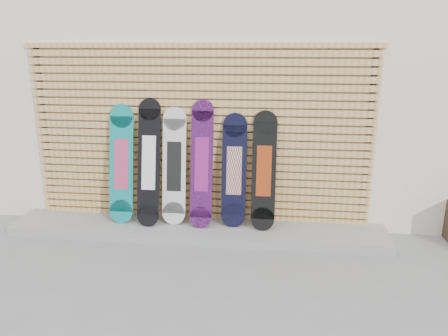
{
  "coord_description": "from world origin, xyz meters",
  "views": [
    {
      "loc": [
        0.77,
        -4.23,
        2.28
      ],
      "look_at": [
        0.18,
        0.75,
        0.85
      ],
      "focal_mm": 35.0,
      "sensor_mm": 36.0,
      "label": 1
    }
  ],
  "objects": [
    {
      "name": "building",
      "position": [
        0.5,
        3.5,
        1.8
      ],
      "size": [
        12.0,
        5.0,
        3.6
      ],
      "primitive_type": "cube",
      "color": "silver",
      "rests_on": "ground"
    },
    {
      "name": "snowboard_1",
      "position": [
        -0.75,
        0.76,
        0.89
      ],
      "size": [
        0.27,
        0.38,
        1.54
      ],
      "color": "black",
      "rests_on": "concrete_step"
    },
    {
      "name": "snowboard_2",
      "position": [
        -0.44,
        0.8,
        0.83
      ],
      "size": [
        0.29,
        0.28,
        1.43
      ],
      "color": "silver",
      "rests_on": "concrete_step"
    },
    {
      "name": "snowboard_0",
      "position": [
        -1.11,
        0.79,
        0.85
      ],
      "size": [
        0.3,
        0.32,
        1.46
      ],
      "color": "#0D8182",
      "rests_on": "concrete_step"
    },
    {
      "name": "concrete_step",
      "position": [
        -0.15,
        0.68,
        0.06
      ],
      "size": [
        4.6,
        0.7,
        0.12
      ],
      "primitive_type": "cube",
      "color": "gray",
      "rests_on": "ground"
    },
    {
      "name": "slat_wall",
      "position": [
        -0.15,
        0.97,
        1.21
      ],
      "size": [
        4.26,
        0.08,
        2.29
      ],
      "color": "tan",
      "rests_on": "ground"
    },
    {
      "name": "snowboard_3",
      "position": [
        -0.09,
        0.77,
        0.88
      ],
      "size": [
        0.27,
        0.35,
        1.53
      ],
      "color": "black",
      "rests_on": "concrete_step"
    },
    {
      "name": "ground",
      "position": [
        0.0,
        0.0,
        0.0
      ],
      "size": [
        80.0,
        80.0,
        0.0
      ],
      "primitive_type": "plane",
      "color": "gray",
      "rests_on": "ground"
    },
    {
      "name": "snowboard_5",
      "position": [
        0.65,
        0.78,
        0.82
      ],
      "size": [
        0.29,
        0.34,
        1.41
      ],
      "color": "black",
      "rests_on": "concrete_step"
    },
    {
      "name": "snowboard_4",
      "position": [
        0.29,
        0.81,
        0.8
      ],
      "size": [
        0.3,
        0.27,
        1.37
      ],
      "color": "black",
      "rests_on": "concrete_step"
    }
  ]
}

